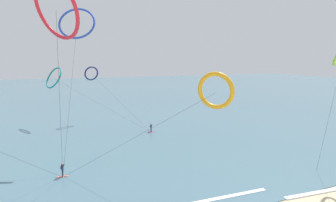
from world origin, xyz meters
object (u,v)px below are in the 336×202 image
(surfer_coral, at_px, (62,171))
(kite_cobalt, at_px, (77,23))
(kite_teal, at_px, (54,78))
(surfer_magenta, at_px, (151,128))
(kite_amber, at_px, (215,91))
(kite_crimson, at_px, (56,9))
(kite_navy, at_px, (91,74))

(surfer_coral, distance_m, kite_cobalt, 20.57)
(kite_teal, bearing_deg, kite_cobalt, -15.75)
(surfer_coral, relative_size, kite_teal, 0.09)
(surfer_coral, height_order, kite_cobalt, kite_cobalt)
(kite_cobalt, bearing_deg, surfer_magenta, 41.72)
(surfer_magenta, distance_m, kite_amber, 26.55)
(kite_amber, distance_m, kite_teal, 41.35)
(kite_amber, bearing_deg, kite_teal, -15.14)
(kite_crimson, distance_m, kite_navy, 38.66)
(kite_navy, distance_m, kite_teal, 7.76)
(kite_navy, height_order, kite_amber, kite_amber)
(kite_teal, bearing_deg, surfer_magenta, 22.47)
(surfer_coral, distance_m, kite_navy, 30.67)
(kite_amber, height_order, kite_teal, kite_amber)
(surfer_coral, height_order, kite_teal, kite_teal)
(kite_navy, bearing_deg, kite_teal, -16.90)
(surfer_coral, height_order, kite_crimson, kite_crimson)
(kite_cobalt, relative_size, kite_navy, 1.41)
(kite_amber, bearing_deg, surfer_coral, 16.83)
(kite_cobalt, height_order, kite_teal, kite_cobalt)
(kite_cobalt, distance_m, kite_amber, 23.93)
(surfer_magenta, bearing_deg, surfer_coral, 167.35)
(kite_amber, bearing_deg, surfer_magenta, -40.68)
(kite_crimson, relative_size, kite_teal, 1.03)
(kite_cobalt, xyz_separation_m, kite_amber, (11.02, -19.60, -8.19))
(kite_cobalt, distance_m, kite_navy, 21.04)
(kite_crimson, bearing_deg, kite_cobalt, -41.38)
(surfer_magenta, xyz_separation_m, kite_cobalt, (-12.79, -4.94, 18.17))
(kite_amber, bearing_deg, kite_crimson, 48.93)
(surfer_magenta, xyz_separation_m, kite_navy, (-9.14, 14.12, 10.04))
(surfer_coral, distance_m, kite_teal, 29.54)
(surfer_coral, xyz_separation_m, kite_crimson, (0.52, -9.39, 16.66))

